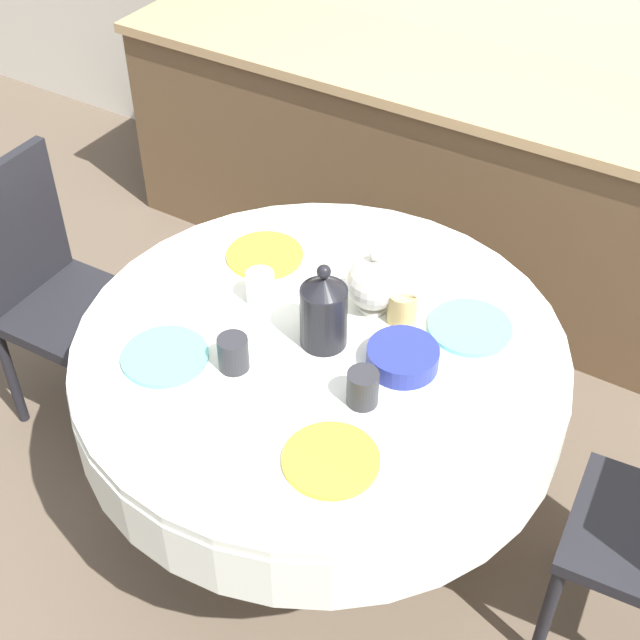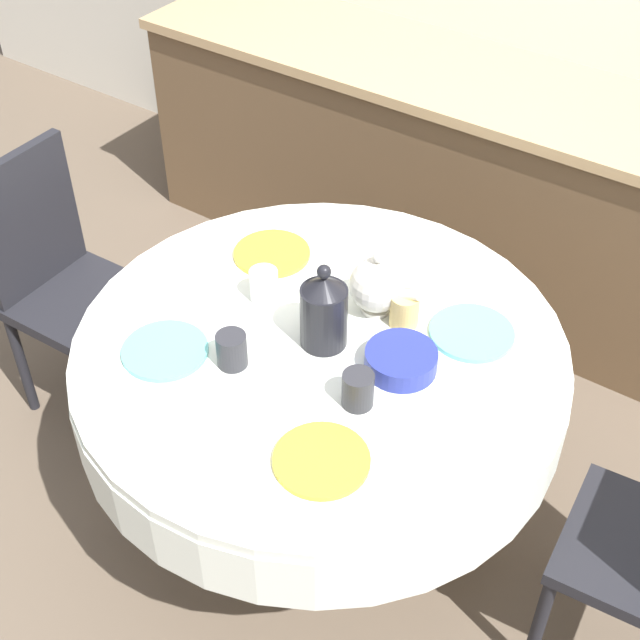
{
  "view_description": "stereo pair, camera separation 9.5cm",
  "coord_description": "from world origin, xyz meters",
  "views": [
    {
      "loc": [
        0.92,
        -1.5,
        2.36
      ],
      "look_at": [
        0.0,
        0.0,
        0.82
      ],
      "focal_mm": 50.0,
      "sensor_mm": 36.0,
      "label": 1
    },
    {
      "loc": [
        1.0,
        -1.44,
        2.36
      ],
      "look_at": [
        0.0,
        0.0,
        0.82
      ],
      "focal_mm": 50.0,
      "sensor_mm": 36.0,
      "label": 2
    }
  ],
  "objects": [
    {
      "name": "dining_table",
      "position": [
        0.0,
        0.0,
        0.62
      ],
      "size": [
        1.35,
        1.35,
        0.74
      ],
      "color": "brown",
      "rests_on": "ground_plane"
    },
    {
      "name": "cup_far_left",
      "position": [
        -0.23,
        0.06,
        0.79
      ],
      "size": [
        0.08,
        0.08,
        0.1
      ],
      "primitive_type": "cylinder",
      "color": "white",
      "rests_on": "dining_table"
    },
    {
      "name": "teapot",
      "position": [
        0.05,
        0.2,
        0.83
      ],
      "size": [
        0.21,
        0.16,
        0.2
      ],
      "color": "silver",
      "rests_on": "dining_table"
    },
    {
      "name": "ground_plane",
      "position": [
        0.0,
        0.0,
        0.0
      ],
      "size": [
        12.0,
        12.0,
        0.0
      ],
      "primitive_type": "plane",
      "color": "brown"
    },
    {
      "name": "fruit_bowl",
      "position": [
        0.23,
        0.04,
        0.77
      ],
      "size": [
        0.19,
        0.19,
        0.06
      ],
      "primitive_type": "cylinder",
      "color": "navy",
      "rests_on": "dining_table"
    },
    {
      "name": "kitchen_counter",
      "position": [
        0.0,
        1.36,
        0.45
      ],
      "size": [
        3.24,
        0.64,
        0.89
      ],
      "color": "brown",
      "rests_on": "ground_plane"
    },
    {
      "name": "cup_near_left",
      "position": [
        -0.14,
        -0.2,
        0.79
      ],
      "size": [
        0.08,
        0.08,
        0.1
      ],
      "primitive_type": "cylinder",
      "color": "#28282D",
      "rests_on": "dining_table"
    },
    {
      "name": "coffee_carafe",
      "position": [
        0.01,
        0.01,
        0.85
      ],
      "size": [
        0.13,
        0.13,
        0.26
      ],
      "color": "black",
      "rests_on": "dining_table"
    },
    {
      "name": "plate_near_right",
      "position": [
        0.24,
        -0.34,
        0.75
      ],
      "size": [
        0.23,
        0.23,
        0.01
      ],
      "primitive_type": "cylinder",
      "color": "yellow",
      "rests_on": "dining_table"
    },
    {
      "name": "chair_right",
      "position": [
        -1.02,
        -0.03,
        0.53
      ],
      "size": [
        0.41,
        0.41,
        0.95
      ],
      "rotation": [
        0.0,
        0.0,
        -1.54
      ],
      "color": "black",
      "rests_on": "ground_plane"
    },
    {
      "name": "cup_near_right",
      "position": [
        0.2,
        -0.13,
        0.79
      ],
      "size": [
        0.08,
        0.08,
        0.1
      ],
      "primitive_type": "cylinder",
      "color": "#28282D",
      "rests_on": "dining_table"
    },
    {
      "name": "plate_far_right",
      "position": [
        0.32,
        0.26,
        0.75
      ],
      "size": [
        0.23,
        0.23,
        0.01
      ],
      "primitive_type": "cylinder",
      "color": "#60BCB7",
      "rests_on": "dining_table"
    },
    {
      "name": "plate_near_left",
      "position": [
        -0.32,
        -0.27,
        0.75
      ],
      "size": [
        0.23,
        0.23,
        0.01
      ],
      "primitive_type": "cylinder",
      "color": "#60BCB7",
      "rests_on": "dining_table"
    },
    {
      "name": "cup_far_right",
      "position": [
        0.15,
        0.19,
        0.79
      ],
      "size": [
        0.08,
        0.08,
        0.1
      ],
      "primitive_type": "cylinder",
      "color": "#DBB766",
      "rests_on": "dining_table"
    },
    {
      "name": "plate_far_left",
      "position": [
        -0.34,
        0.24,
        0.75
      ],
      "size": [
        0.23,
        0.23,
        0.01
      ],
      "primitive_type": "cylinder",
      "color": "yellow",
      "rests_on": "dining_table"
    }
  ]
}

